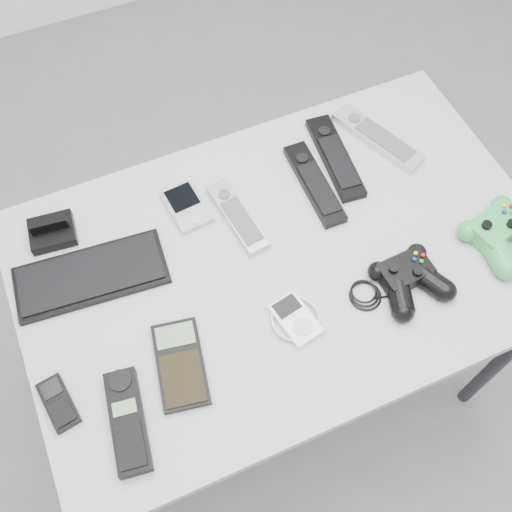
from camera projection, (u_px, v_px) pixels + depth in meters
name	position (u px, v px, depth m)	size (l,w,h in m)	color
floor	(269.00, 370.00, 1.77)	(3.50, 3.50, 0.00)	slate
desk	(284.00, 271.00, 1.22)	(1.03, 0.66, 0.69)	gray
pda_keyboard	(91.00, 275.00, 1.14)	(0.29, 0.12, 0.02)	black
dock_bracket	(51.00, 229.00, 1.17)	(0.09, 0.08, 0.05)	black
pda	(187.00, 207.00, 1.22)	(0.07, 0.11, 0.02)	#AFAFB6
remote_silver_a	(237.00, 216.00, 1.20)	(0.05, 0.18, 0.02)	#AFAFB6
remote_black_a	(314.00, 183.00, 1.24)	(0.05, 0.21, 0.02)	black
remote_black_b	(335.00, 157.00, 1.28)	(0.05, 0.22, 0.02)	black
remote_silver_b	(377.00, 137.00, 1.30)	(0.05, 0.22, 0.02)	#BBBBC2
mobile_phone	(58.00, 403.00, 1.02)	(0.04, 0.10, 0.02)	black
cordless_handset	(128.00, 421.00, 1.00)	(0.06, 0.18, 0.03)	black
calculator	(180.00, 364.00, 1.05)	(0.08, 0.16, 0.02)	black
mp3_player	(295.00, 319.00, 1.09)	(0.09, 0.10, 0.02)	white
controller_black	(409.00, 277.00, 1.12)	(0.23, 0.14, 0.05)	black
controller_green	(502.00, 232.00, 1.17)	(0.15, 0.16, 0.05)	green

